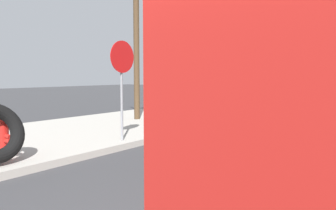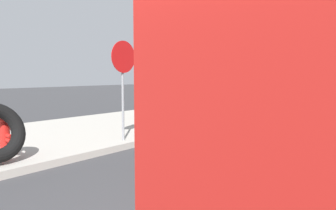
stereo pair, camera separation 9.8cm
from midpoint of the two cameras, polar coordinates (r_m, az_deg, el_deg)
The scene contains 4 objects.
fire_hydrant at distance 7.12m, azimuth -26.61°, elevation -4.49°, with size 0.22×0.50×0.87m.
stop_sign at distance 8.05m, azimuth -8.21°, elevation 5.67°, with size 0.76×0.08×2.40m.
dump_truck_green at distance 16.14m, azimuth 26.26°, elevation 4.22°, with size 7.02×2.85×3.00m.
bare_tree at distance 11.99m, azimuth -5.70°, elevation 10.77°, with size 1.47×1.62×5.47m.
Camera 1 is at (-2.70, -1.42, 1.75)m, focal length 35.66 mm.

